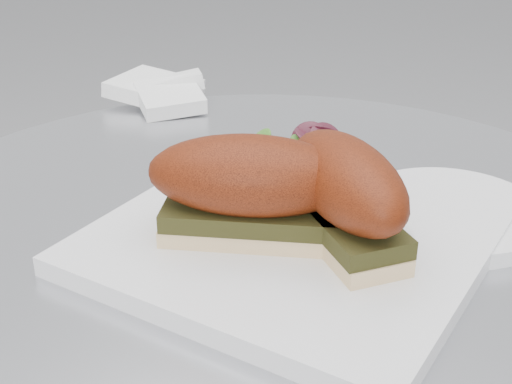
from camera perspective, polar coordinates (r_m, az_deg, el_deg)
plate at (r=0.56m, az=3.23°, el=-3.50°), size 0.29×0.29×0.02m
sandwich_left at (r=0.52m, az=-0.46°, el=0.45°), size 0.17×0.13×0.08m
sandwich_right at (r=0.52m, az=7.17°, el=0.04°), size 0.15×0.13×0.08m
salad at (r=0.62m, az=4.24°, el=3.01°), size 0.10×0.10×0.05m
napkin at (r=0.87m, az=-7.51°, el=7.51°), size 0.14×0.14×0.02m
saucer at (r=0.62m, az=15.26°, el=-1.64°), size 0.16×0.16×0.01m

